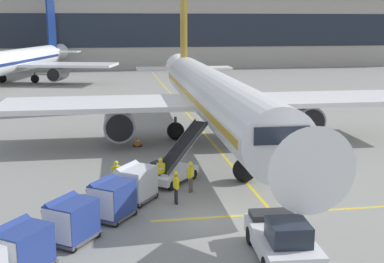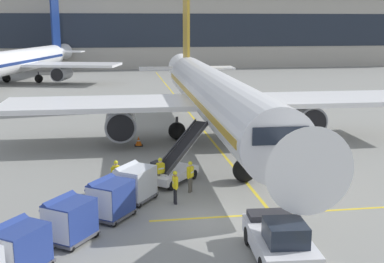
# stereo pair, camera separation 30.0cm
# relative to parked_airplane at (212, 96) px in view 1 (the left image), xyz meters

# --- Properties ---
(ground_plane) EXTENTS (600.00, 600.00, 0.00)m
(ground_plane) POSITION_rel_parked_airplane_xyz_m (-3.30, -15.70, -3.55)
(ground_plane) COLOR gray
(parked_airplane) EXTENTS (31.64, 41.20, 13.87)m
(parked_airplane) POSITION_rel_parked_airplane_xyz_m (0.00, 0.00, 0.00)
(parked_airplane) COLOR white
(parked_airplane) RESTS_ON ground
(belt_loader) EXTENTS (4.31, 4.85, 3.12)m
(belt_loader) POSITION_rel_parked_airplane_xyz_m (-4.18, -9.55, -2.66)
(belt_loader) COLOR silver
(belt_loader) RESTS_ON ground
(baggage_cart_lead) EXTENTS (2.46, 2.69, 1.91)m
(baggage_cart_lead) POSITION_rel_parked_airplane_xyz_m (-6.55, -12.47, -2.55)
(baggage_cart_lead) COLOR #515156
(baggage_cart_lead) RESTS_ON ground
(baggage_cart_second) EXTENTS (2.46, 2.69, 1.91)m
(baggage_cart_second) POSITION_rel_parked_airplane_xyz_m (-7.78, -14.66, -2.55)
(baggage_cart_second) COLOR #515156
(baggage_cart_second) RESTS_ON ground
(baggage_cart_third) EXTENTS (2.46, 2.69, 1.91)m
(baggage_cart_third) POSITION_rel_parked_airplane_xyz_m (-9.46, -16.95, -2.55)
(baggage_cart_third) COLOR #515156
(baggage_cart_third) RESTS_ON ground
(baggage_cart_fourth) EXTENTS (2.46, 2.69, 1.91)m
(baggage_cart_fourth) POSITION_rel_parked_airplane_xyz_m (-11.07, -19.39, -2.55)
(baggage_cart_fourth) COLOR #515156
(baggage_cart_fourth) RESTS_ON ground
(pushback_tug) EXTENTS (2.37, 4.52, 1.83)m
(pushback_tug) POSITION_rel_parked_airplane_xyz_m (-1.24, -19.89, -2.72)
(pushback_tug) COLOR silver
(pushback_tug) RESTS_ON ground
(ground_crew_by_loader) EXTENTS (0.42, 0.48, 1.74)m
(ground_crew_by_loader) POSITION_rel_parked_airplane_xyz_m (-3.52, -11.60, -2.55)
(ground_crew_by_loader) COLOR #514C42
(ground_crew_by_loader) RESTS_ON ground
(ground_crew_by_carts) EXTENTS (0.28, 0.57, 1.74)m
(ground_crew_by_carts) POSITION_rel_parked_airplane_xyz_m (-4.54, -13.22, -2.55)
(ground_crew_by_carts) COLOR black
(ground_crew_by_carts) RESTS_ON ground
(ground_crew_marshaller) EXTENTS (0.55, 0.35, 1.74)m
(ground_crew_marshaller) POSITION_rel_parked_airplane_xyz_m (-5.06, -10.65, -2.55)
(ground_crew_marshaller) COLOR #514C42
(ground_crew_marshaller) RESTS_ON ground
(ground_crew_wingwalker) EXTENTS (0.57, 0.30, 1.74)m
(ground_crew_wingwalker) POSITION_rel_parked_airplane_xyz_m (-7.49, -10.83, -2.55)
(ground_crew_wingwalker) COLOR #333847
(ground_crew_wingwalker) RESTS_ON ground
(safety_cone_engine_keepout) EXTENTS (0.63, 0.63, 0.71)m
(safety_cone_engine_keepout) POSITION_rel_parked_airplane_xyz_m (-5.82, -0.78, -3.20)
(safety_cone_engine_keepout) COLOR black
(safety_cone_engine_keepout) RESTS_ON ground
(apron_guidance_line_lead_in) EXTENTS (0.20, 110.00, 0.01)m
(apron_guidance_line_lead_in) POSITION_rel_parked_airplane_xyz_m (-0.07, -0.75, -3.54)
(apron_guidance_line_lead_in) COLOR yellow
(apron_guidance_line_lead_in) RESTS_ON ground
(apron_guidance_line_stop_bar) EXTENTS (12.00, 0.20, 0.01)m
(apron_guidance_line_stop_bar) POSITION_rel_parked_airplane_xyz_m (-0.01, -15.32, -3.54)
(apron_guidance_line_stop_bar) COLOR yellow
(apron_guidance_line_stop_bar) RESTS_ON ground
(terminal_building) EXTENTS (136.27, 22.40, 14.89)m
(terminal_building) POSITION_rel_parked_airplane_xyz_m (-3.28, 71.49, 3.85)
(terminal_building) COLOR #A8A399
(terminal_building) RESTS_ON ground
(distant_airplane) EXTENTS (30.65, 38.67, 13.12)m
(distant_airplane) POSITION_rel_parked_airplane_xyz_m (-21.66, 40.91, -0.26)
(distant_airplane) COLOR white
(distant_airplane) RESTS_ON ground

